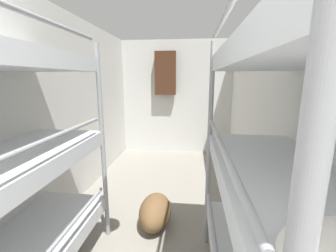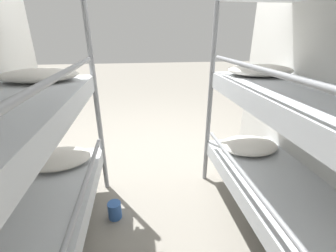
{
  "view_description": "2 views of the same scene",
  "coord_description": "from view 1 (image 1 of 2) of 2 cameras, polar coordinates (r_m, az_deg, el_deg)",
  "views": [
    {
      "loc": [
        0.35,
        0.26,
        1.64
      ],
      "look_at": [
        0.05,
        3.03,
        1.05
      ],
      "focal_mm": 24.0,
      "sensor_mm": 36.0,
      "label": 1
    },
    {
      "loc": [
        0.16,
        2.55,
        1.46
      ],
      "look_at": [
        -0.09,
        0.8,
        0.73
      ],
      "focal_mm": 24.0,
      "sensor_mm": 36.0,
      "label": 2
    }
  ],
  "objects": [
    {
      "name": "bunk_stack_right_near",
      "position": [
        1.33,
        28.22,
        -14.19
      ],
      "size": [
        0.69,
        1.77,
        1.99
      ],
      "color": "gray",
      "rests_on": "ground_plane"
    },
    {
      "name": "wall_back",
      "position": [
        5.01,
        2.2,
        7.19
      ],
      "size": [
        2.5,
        0.06,
        2.45
      ],
      "color": "silver",
      "rests_on": "ground_plane"
    },
    {
      "name": "hanging_coat",
      "position": [
        4.87,
        -0.68,
        13.23
      ],
      "size": [
        0.44,
        0.12,
        0.9
      ],
      "color": "#472819"
    },
    {
      "name": "duffel_bag",
      "position": [
        2.7,
        -3.3,
        -20.91
      ],
      "size": [
        0.35,
        0.58,
        0.35
      ],
      "color": "brown",
      "rests_on": "ground_plane"
    },
    {
      "name": "wall_right",
      "position": [
        2.53,
        26.15,
        1.29
      ],
      "size": [
        0.06,
        5.33,
        2.45
      ],
      "color": "silver",
      "rests_on": "ground_plane"
    },
    {
      "name": "wall_left",
      "position": [
        2.85,
        -27.32,
        2.24
      ],
      "size": [
        0.06,
        5.33,
        2.45
      ],
      "color": "silver",
      "rests_on": "ground_plane"
    }
  ]
}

